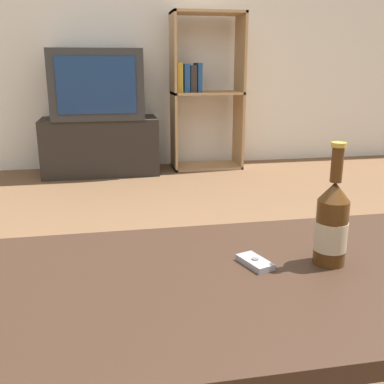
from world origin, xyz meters
TOP-DOWN VIEW (x-y plane):
  - back_wall at (0.00, 3.02)m, footprint 8.00×0.05m
  - coffee_table at (0.00, 0.00)m, footprint 1.39×0.64m
  - tv_stand at (-0.20, 2.75)m, footprint 0.90×0.40m
  - television at (-0.20, 2.75)m, footprint 0.69×0.45m
  - bookshelf at (0.64, 2.81)m, footprint 0.57×0.30m
  - beer_bottle at (0.35, 0.02)m, footprint 0.07×0.07m
  - cell_phone at (0.18, 0.04)m, footprint 0.07×0.10m

SIDE VIEW (x-z plane):
  - tv_stand at x=-0.20m, z-range 0.00..0.44m
  - coffee_table at x=0.00m, z-range 0.15..0.57m
  - cell_phone at x=0.18m, z-range 0.41..0.43m
  - beer_bottle at x=0.35m, z-range 0.37..0.65m
  - bookshelf at x=0.64m, z-range 0.03..1.27m
  - television at x=-0.20m, z-range 0.44..0.96m
  - back_wall at x=0.00m, z-range 0.00..2.60m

